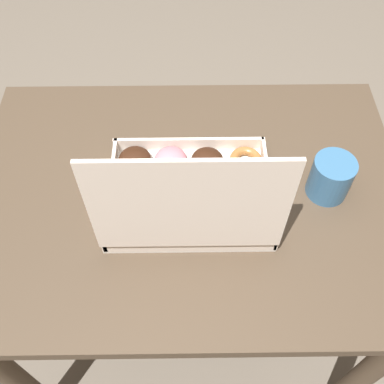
# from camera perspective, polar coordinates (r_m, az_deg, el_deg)

# --- Properties ---
(ground_plane) EXTENTS (8.00, 8.00, 0.00)m
(ground_plane) POSITION_cam_1_polar(r_m,az_deg,el_deg) (1.66, -0.09, -14.84)
(ground_plane) COLOR #6B6054
(dining_table) EXTENTS (0.98, 0.71, 0.73)m
(dining_table) POSITION_cam_1_polar(r_m,az_deg,el_deg) (1.11, -0.13, -3.72)
(dining_table) COLOR #4C3D2D
(dining_table) RESTS_ON ground_plane
(donut_box) EXTENTS (0.35, 0.29, 0.30)m
(donut_box) POSITION_cam_1_polar(r_m,az_deg,el_deg) (0.94, -0.05, -0.23)
(donut_box) COLOR silver
(donut_box) RESTS_ON dining_table
(coffee_mug) EXTENTS (0.09, 0.09, 0.10)m
(coffee_mug) POSITION_cam_1_polar(r_m,az_deg,el_deg) (1.01, 17.47, 1.78)
(coffee_mug) COLOR teal
(coffee_mug) RESTS_ON dining_table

